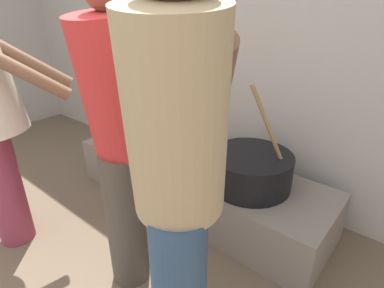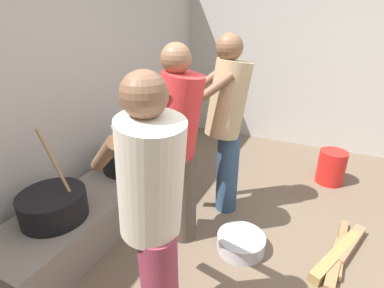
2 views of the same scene
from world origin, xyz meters
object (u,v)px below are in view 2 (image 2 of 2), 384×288
object	(u,v)px
cook_in_tan_shirt	(227,118)
metal_mixing_bowl	(241,242)
cooking_pot_main	(129,158)
bucket_red_plastic	(331,167)
cooking_pot_secondary	(53,205)
cook_in_cream_shirt	(152,210)
cook_in_red_shirt	(179,138)

from	to	relation	value
cook_in_tan_shirt	metal_mixing_bowl	distance (m)	1.02
cooking_pot_main	bucket_red_plastic	size ratio (longest dim) A/B	1.76
cook_in_tan_shirt	bucket_red_plastic	xyz separation A→B (m)	(0.99, -0.92, -0.73)
cooking_pot_secondary	cook_in_cream_shirt	size ratio (longest dim) A/B	0.43
cooking_pot_main	cook_in_tan_shirt	bearing A→B (deg)	-76.27
metal_mixing_bowl	cook_in_cream_shirt	bearing A→B (deg)	164.28
cook_in_cream_shirt	bucket_red_plastic	world-z (taller)	cook_in_cream_shirt
cooking_pot_main	metal_mixing_bowl	size ratio (longest dim) A/B	1.75
cook_in_red_shirt	bucket_red_plastic	world-z (taller)	cook_in_red_shirt
cook_in_red_shirt	cook_in_cream_shirt	world-z (taller)	cook_in_red_shirt
cook_in_tan_shirt	bucket_red_plastic	size ratio (longest dim) A/B	4.24
cooking_pot_main	cook_in_red_shirt	distance (m)	0.90
cooking_pot_secondary	bucket_red_plastic	world-z (taller)	cooking_pot_secondary
cooking_pot_secondary	metal_mixing_bowl	distance (m)	1.46
bucket_red_plastic	metal_mixing_bowl	size ratio (longest dim) A/B	1.00
cooking_pot_secondary	cook_in_red_shirt	bearing A→B (deg)	-51.89
cook_in_cream_shirt	cooking_pot_secondary	bearing A→B (deg)	78.99
cook_in_cream_shirt	metal_mixing_bowl	distance (m)	1.18
cook_in_red_shirt	cooking_pot_main	bearing A→B (deg)	67.75
cooking_pot_secondary	metal_mixing_bowl	bearing A→B (deg)	-62.72
cook_in_red_shirt	cook_in_tan_shirt	xyz separation A→B (m)	(0.52, -0.19, 0.03)
cook_in_red_shirt	cook_in_tan_shirt	size ratio (longest dim) A/B	0.97
cook_in_red_shirt	metal_mixing_bowl	distance (m)	0.98
cook_in_red_shirt	metal_mixing_bowl	xyz separation A→B (m)	(0.07, -0.51, -0.83)
cooking_pot_secondary	bucket_red_plastic	distance (m)	2.80
cooking_pot_main	cook_in_cream_shirt	distance (m)	1.52
cook_in_red_shirt	cook_in_cream_shirt	xyz separation A→B (m)	(-0.78, -0.27, -0.03)
cook_in_cream_shirt	cook_in_red_shirt	bearing A→B (deg)	19.45
cook_in_cream_shirt	cooking_pot_main	bearing A→B (deg)	42.88
cook_in_red_shirt	metal_mixing_bowl	bearing A→B (deg)	-82.75
cooking_pot_secondary	cook_in_red_shirt	world-z (taller)	cook_in_red_shirt
cooking_pot_main	cooking_pot_secondary	distance (m)	0.87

